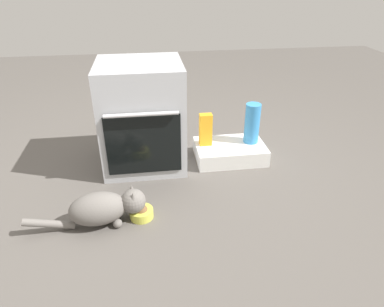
% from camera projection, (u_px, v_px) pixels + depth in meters
% --- Properties ---
extents(ground, '(8.00, 8.00, 0.00)m').
position_uv_depth(ground, '(147.00, 194.00, 2.18)').
color(ground, '#56514C').
extents(oven, '(0.56, 0.57, 0.74)m').
position_uv_depth(oven, '(142.00, 116.00, 2.36)').
color(oven, '#B7BABF').
rests_on(oven, ground).
extents(pantry_cabinet, '(0.51, 0.34, 0.12)m').
position_uv_depth(pantry_cabinet, '(230.00, 151.00, 2.55)').
color(pantry_cabinet, white).
rests_on(pantry_cabinet, ground).
extents(food_bowl, '(0.14, 0.14, 0.08)m').
position_uv_depth(food_bowl, '(141.00, 213.00, 1.97)').
color(food_bowl, '#D1D14C').
rests_on(food_bowl, ground).
extents(cat, '(0.66, 0.23, 0.21)m').
position_uv_depth(cat, '(104.00, 208.00, 1.89)').
color(cat, slate).
rests_on(cat, ground).
extents(water_bottle, '(0.11, 0.11, 0.30)m').
position_uv_depth(water_bottle, '(252.00, 123.00, 2.49)').
color(water_bottle, '#388CD1').
rests_on(water_bottle, pantry_cabinet).
extents(juice_carton, '(0.09, 0.06, 0.24)m').
position_uv_depth(juice_carton, '(206.00, 130.00, 2.47)').
color(juice_carton, orange).
rests_on(juice_carton, pantry_cabinet).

